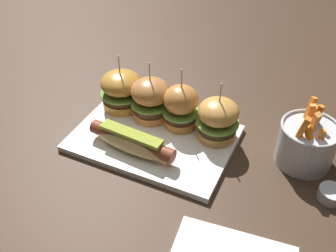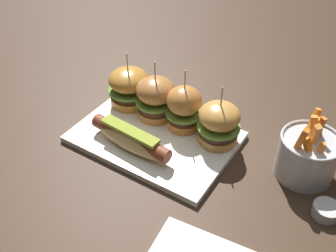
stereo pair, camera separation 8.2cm
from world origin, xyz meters
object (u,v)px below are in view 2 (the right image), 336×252
object	(u,v)px
slider_far_left	(129,87)
slider_far_right	(219,123)
hot_dog	(130,139)
sauce_ramekin	(326,210)
slider_center_right	(184,107)
slider_center_left	(156,97)
fries_bucket	(307,155)
platter_main	(155,137)

from	to	relation	value
slider_far_left	slider_far_right	world-z (taller)	slider_far_right
hot_dog	sauce_ramekin	size ratio (longest dim) A/B	4.01
slider_far_right	slider_far_left	bearing A→B (deg)	177.57
slider_center_right	slider_center_left	bearing A→B (deg)	-179.74
slider_far_left	slider_far_right	size ratio (longest dim) A/B	0.99
slider_far_right	fries_bucket	bearing A→B (deg)	5.15
hot_dog	slider_center_right	bearing A→B (deg)	64.70
slider_far_left	slider_far_right	bearing A→B (deg)	-2.43
slider_center_right	sauce_ramekin	distance (m)	0.35
hot_dog	sauce_ramekin	world-z (taller)	hot_dog
hot_dog	slider_far_left	bearing A→B (deg)	127.27
slider_center_right	sauce_ramekin	world-z (taller)	slider_center_right
slider_far_left	slider_center_left	distance (m)	0.08
slider_center_right	fries_bucket	world-z (taller)	slider_center_right
hot_dog	fries_bucket	xyz separation A→B (m)	(0.33, 0.14, 0.01)
slider_center_left	fries_bucket	xyz separation A→B (m)	(0.35, 0.01, -0.01)
platter_main	hot_dog	distance (m)	0.07
fries_bucket	slider_center_right	bearing A→B (deg)	-177.26
slider_center_left	slider_far_right	bearing A→B (deg)	-1.18
platter_main	hot_dog	world-z (taller)	hot_dog
platter_main	slider_center_right	distance (m)	0.09
platter_main	sauce_ramekin	size ratio (longest dim) A/B	6.95
slider_center_left	slider_center_right	world-z (taller)	slider_center_right
platter_main	slider_center_left	size ratio (longest dim) A/B	2.41
fries_bucket	platter_main	bearing A→B (deg)	-166.44
slider_far_right	sauce_ramekin	bearing A→B (deg)	-14.46
hot_dog	platter_main	bearing A→B (deg)	71.12
slider_center_left	sauce_ramekin	bearing A→B (deg)	-9.38
platter_main	slider_far_left	bearing A→B (deg)	150.04
slider_far_left	sauce_ramekin	size ratio (longest dim) A/B	2.75
hot_dog	slider_far_right	bearing A→B (deg)	39.22
platter_main	hot_dog	bearing A→B (deg)	-108.88
slider_far_left	slider_center_right	distance (m)	0.16
platter_main	fries_bucket	bearing A→B (deg)	13.56
sauce_ramekin	platter_main	bearing A→B (deg)	178.91
hot_dog	slider_center_right	xyz separation A→B (m)	(0.06, 0.12, 0.03)
platter_main	sauce_ramekin	bearing A→B (deg)	-1.09
fries_bucket	sauce_ramekin	xyz separation A→B (m)	(0.07, -0.08, -0.04)
slider_far_right	fries_bucket	world-z (taller)	slider_far_right
slider_center_right	hot_dog	bearing A→B (deg)	-115.30
platter_main	fries_bucket	xyz separation A→B (m)	(0.31, 0.07, 0.04)
platter_main	slider_center_left	bearing A→B (deg)	121.59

